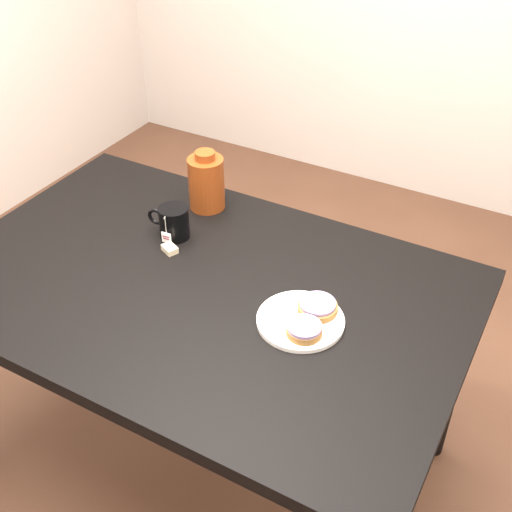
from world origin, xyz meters
The scene contains 8 objects.
ground_plane centered at (0.00, 0.00, 0.00)m, with size 4.00×4.00×0.00m, color brown.
table centered at (0.00, 0.00, 0.67)m, with size 1.40×0.90×0.75m.
plate centered at (0.30, -0.01, 0.76)m, with size 0.22×0.22×0.02m.
bagel_back centered at (0.32, 0.04, 0.77)m, with size 0.13×0.13×0.03m.
bagel_front centered at (0.33, -0.05, 0.78)m, with size 0.12×0.12×0.03m.
mug centered at (-0.18, 0.15, 0.80)m, with size 0.13×0.10×0.10m.
teabag_pouch centered at (-0.15, 0.08, 0.76)m, with size 0.04×0.03×0.02m, color #C6B793.
bagel_package centered at (-0.19, 0.33, 0.84)m, with size 0.12×0.12×0.19m.
Camera 1 is at (0.77, -1.08, 1.83)m, focal length 45.00 mm.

